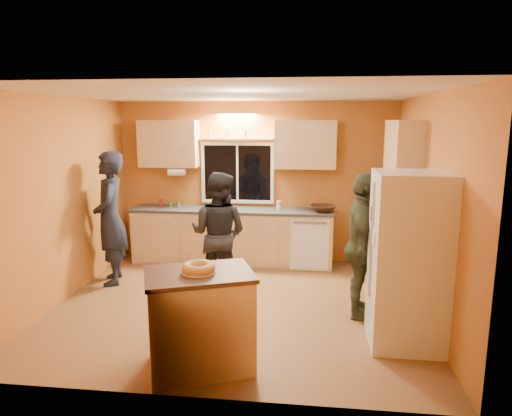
# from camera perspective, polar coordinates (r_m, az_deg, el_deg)

# --- Properties ---
(ground) EXTENTS (4.50, 4.50, 0.00)m
(ground) POSITION_cam_1_polar(r_m,az_deg,el_deg) (5.92, -2.36, -11.93)
(ground) COLOR brown
(ground) RESTS_ON ground
(room_shell) EXTENTS (4.54, 4.04, 2.61)m
(room_shell) POSITION_cam_1_polar(r_m,az_deg,el_deg) (5.89, -0.69, 4.28)
(room_shell) COLOR #BF7331
(room_shell) RESTS_ON ground
(back_counter) EXTENTS (4.23, 0.62, 0.90)m
(back_counter) POSITION_cam_1_polar(r_m,az_deg,el_deg) (7.38, -0.20, -3.60)
(back_counter) COLOR tan
(back_counter) RESTS_ON ground
(right_counter) EXTENTS (0.62, 1.84, 0.90)m
(right_counter) POSITION_cam_1_polar(r_m,az_deg,el_deg) (6.26, 16.40, -6.70)
(right_counter) COLOR tan
(right_counter) RESTS_ON ground
(refrigerator) EXTENTS (0.72, 0.70, 1.80)m
(refrigerator) POSITION_cam_1_polar(r_m,az_deg,el_deg) (4.90, 18.48, -6.23)
(refrigerator) COLOR silver
(refrigerator) RESTS_ON ground
(island) EXTENTS (1.15, 0.97, 0.94)m
(island) POSITION_cam_1_polar(r_m,az_deg,el_deg) (4.38, -7.02, -13.73)
(island) COLOR tan
(island) RESTS_ON ground
(bundt_pastry) EXTENTS (0.31, 0.31, 0.09)m
(bundt_pastry) POSITION_cam_1_polar(r_m,az_deg,el_deg) (4.19, -7.18, -7.40)
(bundt_pastry) COLOR tan
(bundt_pastry) RESTS_ON island
(person_left) EXTENTS (0.66, 0.80, 1.88)m
(person_left) POSITION_cam_1_polar(r_m,az_deg,el_deg) (6.74, -17.76, -1.24)
(person_left) COLOR black
(person_left) RESTS_ON ground
(person_center) EXTENTS (0.92, 0.78, 1.64)m
(person_center) POSITION_cam_1_polar(r_m,az_deg,el_deg) (6.06, -4.72, -3.24)
(person_center) COLOR black
(person_center) RESTS_ON ground
(person_right) EXTENTS (0.52, 1.04, 1.71)m
(person_right) POSITION_cam_1_polar(r_m,az_deg,el_deg) (5.44, 13.11, -4.72)
(person_right) COLOR #393E27
(person_right) RESTS_ON ground
(mixing_bowl) EXTENTS (0.47, 0.47, 0.10)m
(mixing_bowl) POSITION_cam_1_polar(r_m,az_deg,el_deg) (7.18, 8.40, -0.04)
(mixing_bowl) COLOR #311E10
(mixing_bowl) RESTS_ON back_counter
(utensil_crock) EXTENTS (0.14, 0.14, 0.17)m
(utensil_crock) POSITION_cam_1_polar(r_m,az_deg,el_deg) (7.36, -4.58, 0.59)
(utensil_crock) COLOR beige
(utensil_crock) RESTS_ON back_counter
(potted_plant) EXTENTS (0.29, 0.27, 0.27)m
(potted_plant) POSITION_cam_1_polar(r_m,az_deg,el_deg) (5.65, 17.09, -2.49)
(potted_plant) COLOR gray
(potted_plant) RESTS_ON right_counter
(red_box) EXTENTS (0.18, 0.15, 0.07)m
(red_box) POSITION_cam_1_polar(r_m,az_deg,el_deg) (6.00, 17.23, -2.72)
(red_box) COLOR #A91A1A
(red_box) RESTS_ON right_counter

